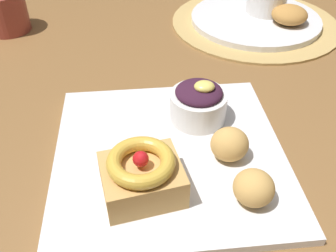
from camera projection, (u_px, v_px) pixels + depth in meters
name	position (u px, v px, depth m)	size (l,w,h in m)	color
dining_table	(168.00, 116.00, 0.73)	(1.47, 1.01, 0.73)	brown
woven_placemat	(255.00, 22.00, 0.85)	(0.37, 0.37, 0.01)	tan
front_plate	(169.00, 154.00, 0.52)	(0.31, 0.31, 0.01)	white
cake_slice	(142.00, 175.00, 0.44)	(0.10, 0.09, 0.06)	tan
berry_ramekin	(198.00, 103.00, 0.55)	(0.08, 0.08, 0.07)	white
fritter_front	(230.00, 144.00, 0.49)	(0.05, 0.05, 0.04)	tan
fritter_middle	(254.00, 188.00, 0.44)	(0.05, 0.05, 0.04)	tan
back_plate	(255.00, 19.00, 0.84)	(0.28, 0.28, 0.01)	white
back_pastry	(290.00, 15.00, 0.80)	(0.07, 0.07, 0.04)	#B77F3D
coffee_mug	(5.00, 12.00, 0.80)	(0.09, 0.09, 0.08)	#993D33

